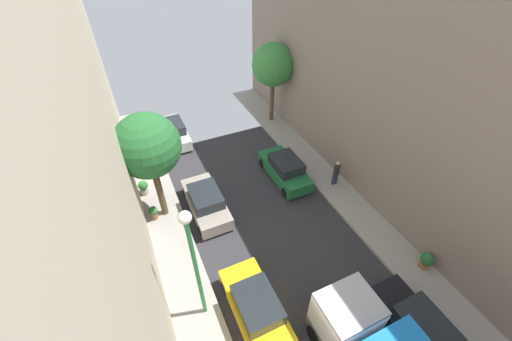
{
  "coord_description": "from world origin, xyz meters",
  "views": [
    {
      "loc": [
        -5.3,
        -3.07,
        13.38
      ],
      "look_at": [
        1.09,
        10.68,
        0.5
      ],
      "focal_mm": 21.94,
      "sensor_mm": 36.0,
      "label": 1
    }
  ],
  "objects": [
    {
      "name": "sidewalk_right",
      "position": [
        5.0,
        0.0,
        0.07
      ],
      "size": [
        2.0,
        44.0,
        0.15
      ],
      "primitive_type": "cube",
      "color": "gray",
      "rests_on": "ground"
    },
    {
      "name": "parked_car_left_3",
      "position": [
        -2.7,
        2.5,
        0.72
      ],
      "size": [
        1.78,
        4.2,
        1.57
      ],
      "color": "gold",
      "rests_on": "ground"
    },
    {
      "name": "parked_car_left_4",
      "position": [
        -2.7,
        9.16,
        0.72
      ],
      "size": [
        1.78,
        4.2,
        1.57
      ],
      "color": "gray",
      "rests_on": "ground"
    },
    {
      "name": "parked_car_left_5",
      "position": [
        -2.7,
        16.96,
        0.72
      ],
      "size": [
        1.78,
        4.2,
        1.57
      ],
      "color": "white",
      "rests_on": "ground"
    },
    {
      "name": "parked_car_right_2",
      "position": [
        2.7,
        -0.96,
        0.72
      ],
      "size": [
        1.78,
        4.2,
        1.57
      ],
      "color": "black",
      "rests_on": "ground"
    },
    {
      "name": "parked_car_right_3",
      "position": [
        2.7,
        9.8,
        0.72
      ],
      "size": [
        1.78,
        4.2,
        1.57
      ],
      "color": "#1E6638",
      "rests_on": "ground"
    },
    {
      "name": "pedestrian",
      "position": [
        5.15,
        7.89,
        1.07
      ],
      "size": [
        0.4,
        0.36,
        1.72
      ],
      "color": "#2D334C",
      "rests_on": "sidewalk_right"
    },
    {
      "name": "street_tree_0",
      "position": [
        -4.91,
        9.88,
        4.75
      ],
      "size": [
        3.19,
        3.19,
        6.23
      ],
      "color": "brown",
      "rests_on": "sidewalk_left"
    },
    {
      "name": "street_tree_1",
      "position": [
        5.11,
        16.41,
        4.6
      ],
      "size": [
        3.09,
        3.09,
        6.03
      ],
      "color": "brown",
      "rests_on": "sidewalk_right"
    },
    {
      "name": "potted_plant_0",
      "position": [
        5.56,
        1.23,
        0.63
      ],
      "size": [
        0.61,
        0.61,
        0.89
      ],
      "color": "brown",
      "rests_on": "sidewalk_right"
    },
    {
      "name": "potted_plant_2",
      "position": [
        -5.67,
        11.94,
        0.65
      ],
      "size": [
        0.57,
        0.57,
        0.93
      ],
      "color": "#B2A899",
      "rests_on": "sidewalk_left"
    },
    {
      "name": "potted_plant_3",
      "position": [
        -5.52,
        9.7,
        0.65
      ],
      "size": [
        0.48,
        0.48,
        0.86
      ],
      "color": "brown",
      "rests_on": "sidewalk_left"
    },
    {
      "name": "lamp_post",
      "position": [
        -4.6,
        3.58,
        4.16
      ],
      "size": [
        0.44,
        0.44,
        6.2
      ],
      "color": "#26723F",
      "rests_on": "sidewalk_left"
    }
  ]
}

